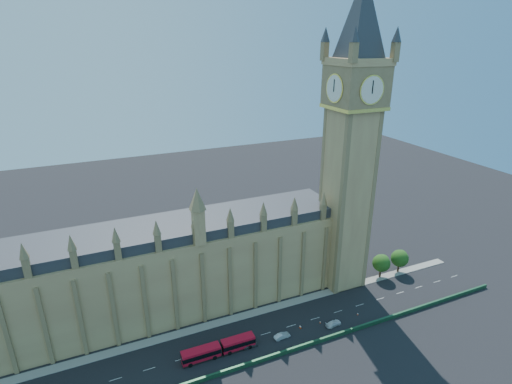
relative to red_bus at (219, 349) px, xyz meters
name	(u,v)px	position (x,y,z in m)	size (l,w,h in m)	color
ground	(253,338)	(10.44, 2.17, -1.75)	(400.00, 400.00, 0.00)	black
palace_westminster	(142,274)	(-14.56, 24.17, 12.12)	(120.00, 20.00, 28.00)	#A77D51
elizabeth_tower	(353,121)	(48.44, 16.17, 52.81)	(20.59, 20.59, 105.00)	#A77D51
bridge_parapet	(266,358)	(10.44, -6.83, -1.15)	(160.00, 0.60, 1.20)	#1E4C2D
kerb_north	(240,317)	(10.44, 11.67, -1.67)	(160.00, 3.00, 0.16)	gray
tree_east_near	(382,262)	(62.67, 12.26, 3.89)	(6.00, 6.00, 8.50)	#382619
tree_east_far	(400,258)	(70.67, 12.26, 3.89)	(6.00, 6.00, 8.50)	#382619
red_bus	(219,349)	(0.00, 0.00, 0.00)	(19.56, 3.24, 3.32)	red
car_grey	(250,345)	(8.44, -0.84, -1.05)	(1.64, 4.08, 1.39)	#383A3F
car_silver	(282,336)	(17.80, -1.22, -1.00)	(1.58, 4.53, 1.49)	#B8BCC0
car_white	(333,323)	(33.65, -2.50, -1.03)	(2.01, 4.93, 1.43)	white
cone_a	(320,322)	(30.77, -0.12, -1.43)	(0.45, 0.45, 0.65)	black
cone_b	(301,327)	(24.44, 0.14, -1.35)	(0.62, 0.62, 0.80)	black
cone_c	(300,326)	(24.44, 0.54, -1.35)	(0.53, 0.53, 0.80)	black
cone_d	(358,314)	(42.94, -1.48, -1.43)	(0.48, 0.48, 0.66)	black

